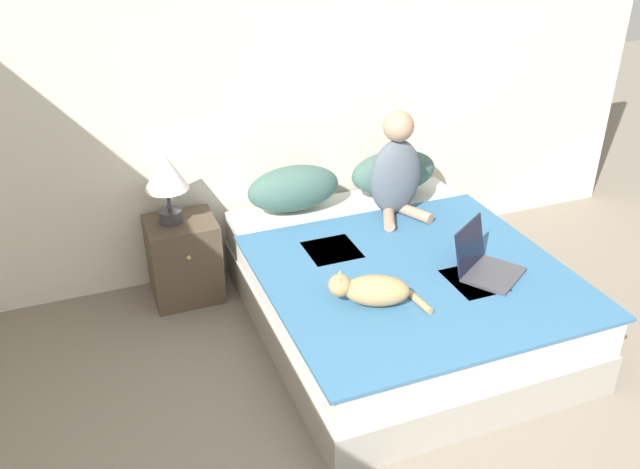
% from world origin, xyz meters
% --- Properties ---
extents(wall_back, '(5.66, 0.05, 2.55)m').
position_xyz_m(wall_back, '(0.00, 3.64, 1.27)').
color(wall_back, silver).
rests_on(wall_back, ground_plane).
extents(bed, '(1.65, 1.95, 0.48)m').
position_xyz_m(bed, '(0.46, 2.59, 0.24)').
color(bed, '#9E998E').
rests_on(bed, ground_plane).
extents(pillow_near, '(0.61, 0.29, 0.30)m').
position_xyz_m(pillow_near, '(0.10, 3.40, 0.63)').
color(pillow_near, '#42665B').
rests_on(pillow_near, bed).
extents(pillow_far, '(0.61, 0.29, 0.30)m').
position_xyz_m(pillow_far, '(0.82, 3.40, 0.63)').
color(pillow_far, '#42665B').
rests_on(pillow_far, bed).
extents(person_sitting, '(0.35, 0.34, 0.69)m').
position_xyz_m(person_sitting, '(0.68, 3.11, 0.78)').
color(person_sitting, slate).
rests_on(person_sitting, bed).
extents(cat_tabby, '(0.46, 0.33, 0.18)m').
position_xyz_m(cat_tabby, '(0.10, 2.22, 0.57)').
color(cat_tabby, tan).
rests_on(cat_tabby, bed).
extents(laptop_open, '(0.44, 0.44, 0.27)m').
position_xyz_m(laptop_open, '(0.81, 2.27, 0.54)').
color(laptop_open, '#424247').
rests_on(laptop_open, bed).
extents(nightstand, '(0.42, 0.39, 0.54)m').
position_xyz_m(nightstand, '(-0.65, 3.38, 0.27)').
color(nightstand, brown).
rests_on(nightstand, ground_plane).
extents(table_lamp, '(0.26, 0.26, 0.45)m').
position_xyz_m(table_lamp, '(-0.70, 3.39, 0.85)').
color(table_lamp, '#38383D').
rests_on(table_lamp, nightstand).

